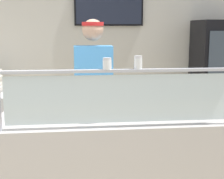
# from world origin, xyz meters

# --- Properties ---
(shop_rear_unit) EXTENTS (6.30, 0.13, 2.70)m
(shop_rear_unit) POSITION_xyz_m (0.95, 2.65, 1.36)
(shop_rear_unit) COLOR beige
(shop_rear_unit) RESTS_ON ground
(serving_counter) EXTENTS (1.90, 0.72, 0.95)m
(serving_counter) POSITION_xyz_m (0.95, 0.36, 0.47)
(serving_counter) COLOR #BCB7B2
(serving_counter) RESTS_ON ground
(sneeze_guard) EXTENTS (1.72, 0.06, 0.43)m
(sneeze_guard) POSITION_xyz_m (0.95, 0.06, 1.22)
(sneeze_guard) COLOR #B2B5BC
(sneeze_guard) RESTS_ON serving_counter
(pizza_tray) EXTENTS (0.43, 0.43, 0.04)m
(pizza_tray) POSITION_xyz_m (0.72, 0.40, 0.97)
(pizza_tray) COLOR #9EA0A8
(pizza_tray) RESTS_ON serving_counter
(pizza_server) EXTENTS (0.14, 0.29, 0.01)m
(pizza_server) POSITION_xyz_m (0.74, 0.38, 0.99)
(pizza_server) COLOR #ADAFB7
(pizza_server) RESTS_ON pizza_tray
(parmesan_shaker) EXTENTS (0.06, 0.06, 0.08)m
(parmesan_shaker) POSITION_xyz_m (0.86, 0.06, 1.42)
(parmesan_shaker) COLOR white
(parmesan_shaker) RESTS_ON sneeze_guard
(pepper_flake_shaker) EXTENTS (0.06, 0.06, 0.10)m
(pepper_flake_shaker) POSITION_xyz_m (1.08, 0.06, 1.42)
(pepper_flake_shaker) COLOR white
(pepper_flake_shaker) RESTS_ON sneeze_guard
(worker_figure) EXTENTS (0.41, 0.50, 1.76)m
(worker_figure) POSITION_xyz_m (0.82, 1.03, 1.01)
(worker_figure) COLOR #23232D
(worker_figure) RESTS_ON ground
(drink_fridge) EXTENTS (0.68, 0.63, 1.78)m
(drink_fridge) POSITION_xyz_m (2.65, 2.21, 0.89)
(drink_fridge) COLOR black
(drink_fridge) RESTS_ON ground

